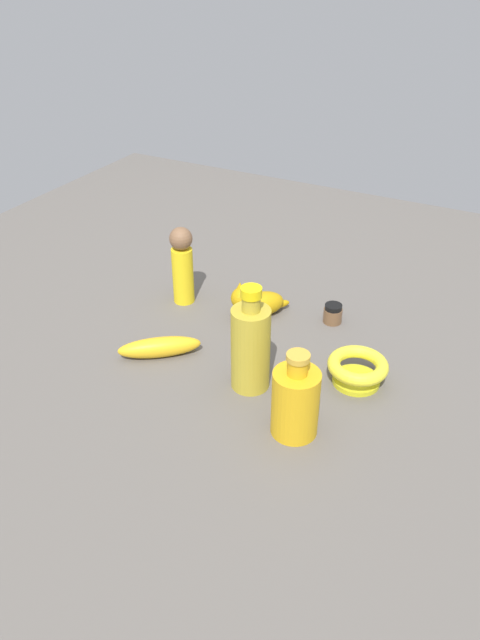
# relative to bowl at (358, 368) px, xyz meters

# --- Properties ---
(ground) EXTENTS (2.00, 2.00, 0.00)m
(ground) POSITION_rel_bowl_xyz_m (0.24, 0.02, -0.03)
(ground) COLOR #5B5651
(bowl) EXTENTS (0.12, 0.12, 0.05)m
(bowl) POSITION_rel_bowl_xyz_m (0.00, 0.00, 0.00)
(bowl) COLOR gold
(bowl) RESTS_ON ground
(banana) EXTENTS (0.16, 0.14, 0.04)m
(banana) POSITION_rel_bowl_xyz_m (0.38, 0.10, -0.01)
(banana) COLOR gold
(banana) RESTS_ON ground
(bottle_tall) EXTENTS (0.07, 0.07, 0.21)m
(bottle_tall) POSITION_rel_bowl_xyz_m (0.18, 0.10, 0.06)
(bottle_tall) COLOR gold
(bottle_tall) RESTS_ON ground
(cat_figurine) EXTENTS (0.12, 0.12, 0.08)m
(cat_figurine) POSITION_rel_bowl_xyz_m (0.28, -0.13, 0.00)
(cat_figurine) COLOR #BF8F0D
(cat_figurine) RESTS_ON ground
(bottle_short) EXTENTS (0.08, 0.08, 0.16)m
(bottle_short) POSITION_rel_bowl_xyz_m (0.05, 0.18, 0.03)
(bottle_short) COLOR gold
(bottle_short) RESTS_ON ground
(person_figure_adult) EXTENTS (0.06, 0.06, 0.19)m
(person_figure_adult) POSITION_rel_bowl_xyz_m (0.46, -0.11, 0.06)
(person_figure_adult) COLOR yellow
(person_figure_adult) RESTS_ON ground
(nail_polish_jar) EXTENTS (0.04, 0.04, 0.04)m
(nail_polish_jar) POSITION_rel_bowl_xyz_m (0.12, -0.18, -0.01)
(nail_polish_jar) COLOR brown
(nail_polish_jar) RESTS_ON ground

